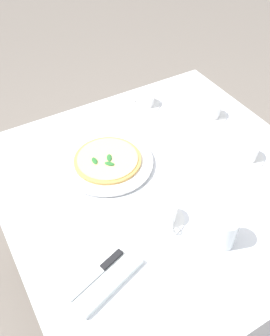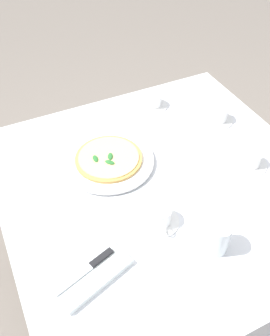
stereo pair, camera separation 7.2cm
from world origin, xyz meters
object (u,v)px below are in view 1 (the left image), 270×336
(pizza, at_px, (108,159))
(dinner_knife, at_px, (98,272))
(coffee_cup_far_left, at_px, (164,214))
(water_glass_back_corner, at_px, (224,232))
(coffee_cup_near_left, at_px, (211,111))
(pizza_plate, at_px, (108,162))
(coffee_cup_right_edge, at_px, (145,100))
(napkin_folded, at_px, (100,274))
(coffee_cup_center_back, at_px, (247,153))

(pizza, height_order, dinner_knife, pizza)
(coffee_cup_far_left, xyz_separation_m, water_glass_back_corner, (-0.11, 0.15, 0.02))
(coffee_cup_far_left, height_order, coffee_cup_near_left, coffee_cup_far_left)
(pizza, distance_m, water_glass_back_corner, 0.49)
(coffee_cup_far_left, relative_size, coffee_cup_near_left, 1.01)
(pizza_plate, height_order, coffee_cup_near_left, coffee_cup_near_left)
(coffee_cup_right_edge, bearing_deg, coffee_cup_far_left, 64.41)
(pizza, relative_size, dinner_knife, 1.26)
(pizza, distance_m, napkin_folded, 0.44)
(pizza_plate, relative_size, pizza, 1.35)
(pizza, bearing_deg, dinner_knife, 59.73)
(coffee_cup_near_left, bearing_deg, pizza_plate, 4.78)
(napkin_folded, bearing_deg, water_glass_back_corner, 149.56)
(napkin_folded, relative_size, dinner_knife, 1.30)
(coffee_cup_right_edge, height_order, coffee_cup_center_back, coffee_cup_center_back)
(coffee_cup_far_left, distance_m, coffee_cup_near_left, 0.58)
(coffee_cup_near_left, relative_size, water_glass_back_corner, 1.23)
(water_glass_back_corner, bearing_deg, coffee_cup_far_left, -55.34)
(pizza, height_order, coffee_cup_near_left, coffee_cup_near_left)
(coffee_cup_near_left, height_order, dinner_knife, coffee_cup_near_left)
(pizza_plate, xyz_separation_m, dinner_knife, (0.22, 0.38, 0.01))
(coffee_cup_right_edge, bearing_deg, dinner_knife, 50.01)
(coffee_cup_far_left, xyz_separation_m, coffee_cup_near_left, (-0.46, -0.35, -0.00))
(pizza_plate, relative_size, coffee_cup_far_left, 2.48)
(coffee_cup_far_left, distance_m, dinner_knife, 0.27)
(coffee_cup_right_edge, relative_size, coffee_cup_near_left, 0.99)
(water_glass_back_corner, bearing_deg, coffee_cup_center_back, -142.35)
(pizza_plate, xyz_separation_m, coffee_cup_near_left, (-0.50, -0.04, 0.02))
(water_glass_back_corner, relative_size, napkin_folded, 0.43)
(coffee_cup_far_left, bearing_deg, coffee_cup_center_back, -168.18)
(water_glass_back_corner, bearing_deg, napkin_folded, -12.76)
(coffee_cup_far_left, relative_size, water_glass_back_corner, 1.24)
(coffee_cup_center_back, bearing_deg, water_glass_back_corner, 37.65)
(coffee_cup_near_left, distance_m, napkin_folded, 0.83)
(pizza, relative_size, water_glass_back_corner, 2.28)
(pizza, distance_m, coffee_cup_far_left, 0.31)
(pizza, bearing_deg, coffee_cup_right_edge, -140.95)
(napkin_folded, bearing_deg, coffee_cup_center_back, 175.47)
(coffee_cup_right_edge, xyz_separation_m, coffee_cup_center_back, (-0.15, 0.47, 0.00))
(pizza_plate, bearing_deg, coffee_cup_far_left, 96.84)
(coffee_cup_right_edge, distance_m, napkin_folded, 0.82)
(pizza_plate, height_order, pizza, pizza)
(coffee_cup_center_back, relative_size, dinner_knife, 0.69)
(coffee_cup_center_back, distance_m, napkin_folded, 0.69)
(pizza_plate, xyz_separation_m, coffee_cup_center_back, (-0.45, 0.22, 0.02))
(coffee_cup_center_back, bearing_deg, dinner_knife, 13.17)
(pizza, xyz_separation_m, coffee_cup_near_left, (-0.50, -0.04, 0.00))
(coffee_cup_right_edge, relative_size, water_glass_back_corner, 1.23)
(coffee_cup_near_left, height_order, napkin_folded, coffee_cup_near_left)
(coffee_cup_center_back, relative_size, napkin_folded, 0.53)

